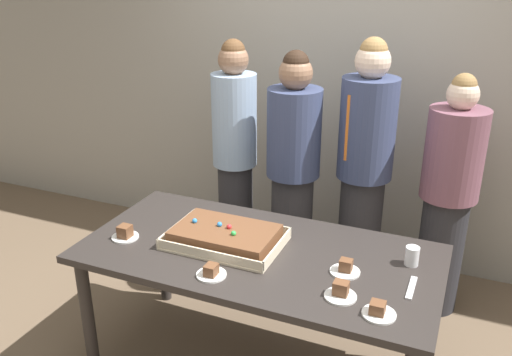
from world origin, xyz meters
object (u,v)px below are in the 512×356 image
Objects in this scene: plated_slice_near_left at (125,234)px; plated_slice_far_left at (211,272)px; person_striped_tie_right at (448,196)px; cake_server_utensil at (411,288)px; drink_cup_nearest at (412,256)px; plated_slice_near_right at (341,292)px; sheet_cake at (225,236)px; person_serving_front at (364,172)px; person_left_edge_reaching at (293,176)px; party_table at (259,265)px; plated_slice_far_right at (345,269)px; plated_slice_center_front at (378,311)px; person_green_shirt_behind at (235,158)px.

plated_slice_near_left is 0.64m from plated_slice_far_left.
plated_slice_far_left is 0.09× the size of person_striped_tie_right.
drink_cup_nearest is at bearing 98.55° from cake_server_utensil.
cake_server_utensil is at bearing 33.83° from plated_slice_near_right.
sheet_cake is 1.10m from person_serving_front.
person_striped_tie_right is at bearing 83.33° from drink_cup_nearest.
party_table is at bearing 13.59° from person_left_edge_reaching.
sheet_cake reaches higher than plated_slice_far_left.
plated_slice_near_right is 0.35m from cake_server_utensil.
plated_slice_near_left is 0.08× the size of person_serving_front.
plated_slice_near_right reaches higher than plated_slice_far_right.
person_left_edge_reaching reaches higher than plated_slice_far_left.
sheet_cake is 0.98m from drink_cup_nearest.
person_serving_front is at bearing 114.63° from cake_server_utensil.
sheet_cake is at bearing -0.01° from person_left_edge_reaching.
plated_slice_near_right is at bearing -121.88° from drink_cup_nearest.
plated_slice_center_front is (0.70, -0.31, 0.11)m from party_table.
plated_slice_center_front is at bearing -111.49° from cake_server_utensil.
plated_slice_far_right is (1.21, 0.13, -0.01)m from plated_slice_near_left.
cake_server_utensil is at bearing 52.45° from person_left_edge_reaching.
plated_slice_far_left is at bearing -2.08° from person_green_shirt_behind.
person_serving_front reaches higher than person_striped_tie_right.
drink_cup_nearest is 1.52m from person_green_shirt_behind.
sheet_cake is 0.38× the size of person_striped_tie_right.
plated_slice_far_left is 1.00× the size of plated_slice_center_front.
cake_server_utensil is at bearing 16.63° from plated_slice_far_left.
plated_slice_far_right is 0.36m from plated_slice_center_front.
plated_slice_far_right is at bearing 127.72° from plated_slice_center_front.
plated_slice_far_left is 0.09× the size of person_green_shirt_behind.
plated_slice_center_front is at bearing -24.05° from party_table.
plated_slice_near_left is 2.01m from person_striped_tie_right.
plated_slice_near_left is 1.18m from person_left_edge_reaching.
sheet_cake is 1.49m from person_striped_tie_right.
plated_slice_far_right is 1.01m from person_serving_front.
party_table is 0.24m from sheet_cake.
drink_cup_nearest is (0.26, 0.41, 0.03)m from plated_slice_near_right.
plated_slice_center_front is at bearing 38.43° from person_striped_tie_right.
person_green_shirt_behind is at bearing 136.05° from plated_slice_center_front.
person_left_edge_reaching reaches higher than person_striped_tie_right.
sheet_cake is 4.10× the size of plated_slice_near_left.
plated_slice_near_right is at bearing -3.56° from plated_slice_near_left.
party_table is 12.67× the size of plated_slice_near_left.
plated_slice_far_left is 0.09× the size of person_left_edge_reaching.
party_table is 0.36m from plated_slice_far_left.
person_serving_front reaches higher than cake_server_utensil.
person_striped_tie_right is (0.53, 0.08, -0.11)m from person_serving_front.
person_green_shirt_behind reaches higher than person_striped_tie_right.
person_left_edge_reaching is at bearing 124.08° from plated_slice_far_right.
sheet_cake reaches higher than drink_cup_nearest.
plated_slice_center_front is 0.09× the size of person_striped_tie_right.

